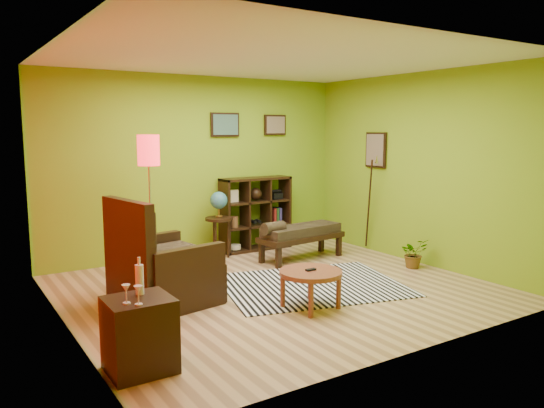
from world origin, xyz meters
TOP-DOWN VIEW (x-y plane):
  - ground at (0.00, 0.00)m, footprint 5.00×5.00m
  - room_shell at (-0.09, 0.01)m, footprint 5.04×4.54m
  - zebra_rug at (0.45, -0.12)m, footprint 2.59×2.24m
  - coffee_table at (-0.09, -0.80)m, footprint 0.70×0.70m
  - armchair at (-1.43, 0.24)m, footprint 1.17×1.17m
  - side_cabinet at (-2.20, -1.29)m, footprint 0.52×0.48m
  - floor_lamp at (-1.22, 1.10)m, footprint 0.29×0.29m
  - globe_table at (0.12, 1.82)m, footprint 0.42×0.42m
  - cube_shelf at (0.91, 2.03)m, footprint 1.20×0.35m
  - bench at (1.10, 1.07)m, footprint 1.44×0.64m
  - potted_plant at (2.20, -0.20)m, footprint 0.45×0.49m

SIDE VIEW (x-z plane):
  - ground at x=0.00m, z-range 0.00..0.00m
  - zebra_rug at x=0.45m, z-range 0.00..0.01m
  - potted_plant at x=2.20m, z-range 0.00..0.33m
  - side_cabinet at x=-2.20m, z-range -0.15..0.78m
  - coffee_table at x=-0.09m, z-range 0.14..0.59m
  - armchair at x=-1.43m, z-range -0.24..0.99m
  - bench at x=1.10m, z-range 0.09..0.73m
  - cube_shelf at x=0.91m, z-range 0.00..1.20m
  - globe_table at x=0.12m, z-range 0.27..1.30m
  - floor_lamp at x=-1.22m, z-range 0.59..2.50m
  - room_shell at x=-0.09m, z-range 0.39..3.21m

